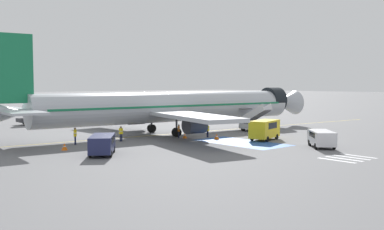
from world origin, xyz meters
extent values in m
plane|color=slate|center=(0.00, 0.00, 0.00)|extent=(600.00, 600.00, 0.00)
cube|color=gold|center=(-1.92, 0.45, 0.00)|extent=(81.11, 7.96, 0.01)
cube|color=#2856A8|center=(-1.92, -11.34, 0.00)|extent=(5.38, 10.88, 0.01)
cube|color=silver|center=(-4.32, -24.61, 0.00)|extent=(0.44, 3.60, 0.01)
cube|color=silver|center=(-3.12, -24.61, 0.00)|extent=(0.44, 3.60, 0.01)
cube|color=silver|center=(-1.92, -24.61, 0.00)|extent=(0.44, 3.60, 0.01)
cube|color=silver|center=(-0.72, -24.61, 0.00)|extent=(0.44, 3.60, 0.01)
cylinder|color=#B7BCC4|center=(-1.92, 0.45, 3.52)|extent=(37.66, 7.42, 3.87)
cone|color=#B7BCC4|center=(18.85, -1.54, 3.52)|extent=(4.60, 4.18, 3.79)
cylinder|color=black|center=(15.96, -1.26, 4.01)|extent=(2.68, 4.11, 3.91)
cube|color=#197A4C|center=(-1.92, 0.45, 3.72)|extent=(34.68, 7.21, 0.24)
cube|color=#B7BCC4|center=(-4.44, 9.14, 2.94)|extent=(5.35, 16.25, 0.44)
cylinder|color=#38383D|center=(-3.10, 7.67, 1.74)|extent=(2.64, 2.13, 1.90)
cube|color=#B7BCC4|center=(-6.05, -7.61, 2.94)|extent=(8.26, 16.70, 0.44)
cylinder|color=#38383D|center=(-4.45, -6.42, 1.74)|extent=(2.64, 2.13, 1.90)
cube|color=#197A4C|center=(-22.58, 2.43, 8.13)|extent=(5.43, 0.87, 7.27)
cube|color=#B7BCC4|center=(-21.65, 6.03, 3.72)|extent=(4.06, 6.50, 0.24)
cube|color=#B7BCC4|center=(-22.36, -1.29, 3.72)|extent=(4.06, 6.50, 0.24)
cylinder|color=#38383D|center=(11.13, -0.80, 1.78)|extent=(0.20, 0.20, 2.72)
cylinder|color=black|center=(11.13, -0.80, 0.42)|extent=(0.86, 0.36, 0.84)
cylinder|color=#38383D|center=(-3.36, 3.63, 1.75)|extent=(0.24, 0.24, 2.39)
cylinder|color=black|center=(-3.36, 3.63, 0.55)|extent=(1.15, 0.70, 1.10)
cylinder|color=#38383D|center=(-3.93, -2.41, 1.75)|extent=(0.24, 0.24, 2.39)
cylinder|color=black|center=(-3.93, -2.41, 0.55)|extent=(1.15, 0.70, 1.10)
cube|color=#ADB2BA|center=(7.90, -5.05, 0.70)|extent=(2.65, 4.99, 0.70)
cylinder|color=black|center=(7.13, -3.29, 0.35)|extent=(0.29, 0.72, 0.70)
cylinder|color=black|center=(9.00, -3.47, 0.35)|extent=(0.29, 0.72, 0.70)
cylinder|color=black|center=(6.81, -6.63, 0.35)|extent=(0.29, 0.72, 0.70)
cylinder|color=black|center=(8.68, -6.81, 0.35)|extent=(0.29, 0.72, 0.70)
cube|color=#4C4C51|center=(7.90, -5.05, 2.03)|extent=(1.82, 4.27, 2.11)
cube|color=#4C4C51|center=(8.12, -2.78, 3.02)|extent=(1.75, 1.25, 0.12)
cube|color=silver|center=(7.14, -4.97, 2.51)|extent=(0.49, 4.48, 2.82)
cube|color=silver|center=(8.67, -5.12, 2.51)|extent=(0.49, 4.48, 2.82)
cube|color=#38383D|center=(-8.98, 25.50, 0.78)|extent=(8.55, 2.89, 0.60)
cube|color=silver|center=(-4.86, 25.31, 1.28)|extent=(1.98, 2.46, 1.60)
cube|color=black|center=(-3.92, 25.26, 1.60)|extent=(0.13, 2.00, 0.70)
cylinder|color=#B7BCC4|center=(-9.36, 25.51, 2.20)|extent=(5.91, 2.51, 2.24)
cylinder|color=gold|center=(-9.36, 25.51, 2.20)|extent=(0.46, 2.30, 2.29)
cylinder|color=black|center=(-5.18, 26.51, 0.48)|extent=(0.97, 0.32, 0.96)
cylinder|color=black|center=(-5.29, 24.14, 0.48)|extent=(0.97, 0.32, 0.96)
cylinder|color=black|center=(-9.40, 26.70, 0.48)|extent=(0.97, 0.32, 0.96)
cylinder|color=black|center=(-9.51, 24.33, 0.48)|extent=(0.97, 0.32, 0.96)
cylinder|color=black|center=(-11.74, 26.81, 0.48)|extent=(0.97, 0.32, 0.96)
cylinder|color=black|center=(-11.85, 24.44, 0.48)|extent=(0.97, 0.32, 0.96)
cube|color=yellow|center=(1.80, -11.56, 1.31)|extent=(4.81, 3.18, 1.98)
cube|color=black|center=(1.80, -11.56, 1.74)|extent=(2.91, 2.65, 0.71)
cylinder|color=black|center=(2.86, -10.28, 0.32)|extent=(0.67, 0.37, 0.64)
cylinder|color=black|center=(3.38, -12.07, 0.32)|extent=(0.67, 0.37, 0.64)
cylinder|color=black|center=(0.23, -11.04, 0.32)|extent=(0.67, 0.37, 0.64)
cylinder|color=black|center=(0.75, -12.83, 0.32)|extent=(0.67, 0.37, 0.64)
cube|color=silver|center=(1.44, -19.39, 1.02)|extent=(4.38, 4.52, 1.40)
cube|color=black|center=(1.44, -19.39, 1.33)|extent=(3.08, 3.10, 0.50)
cylinder|color=black|center=(1.69, -17.79, 0.32)|extent=(0.58, 0.61, 0.64)
cylinder|color=black|center=(3.02, -19.01, 0.32)|extent=(0.58, 0.61, 0.64)
cylinder|color=black|center=(-0.13, -19.77, 0.32)|extent=(0.58, 0.61, 0.64)
cylinder|color=black|center=(1.20, -20.99, 0.32)|extent=(0.58, 0.61, 0.64)
cube|color=#1E234C|center=(-17.93, -8.85, 1.06)|extent=(4.44, 5.05, 1.49)
cube|color=black|center=(-17.93, -8.85, 1.39)|extent=(3.19, 3.32, 0.54)
cylinder|color=black|center=(-17.79, -7.11, 0.32)|extent=(0.54, 0.63, 0.64)
cylinder|color=black|center=(-16.31, -8.19, 0.32)|extent=(0.54, 0.63, 0.64)
cylinder|color=black|center=(-19.55, -9.52, 0.32)|extent=(0.54, 0.63, 0.64)
cylinder|color=black|center=(-18.07, -10.59, 0.32)|extent=(0.54, 0.63, 0.64)
cylinder|color=#191E38|center=(-16.75, -1.00, 0.45)|extent=(0.14, 0.14, 0.90)
cylinder|color=#191E38|center=(-16.64, -0.87, 0.45)|extent=(0.14, 0.14, 0.90)
cube|color=yellow|center=(-16.69, -0.93, 1.26)|extent=(0.44, 0.46, 0.71)
cube|color=silver|center=(-16.69, -0.93, 1.26)|extent=(0.45, 0.48, 0.06)
sphere|color=brown|center=(-16.69, -0.93, 1.74)|extent=(0.24, 0.24, 0.24)
cylinder|color=#191E38|center=(-1.30, -5.26, 0.39)|extent=(0.14, 0.14, 0.77)
cylinder|color=#191E38|center=(-1.28, -5.09, 0.39)|extent=(0.14, 0.14, 0.77)
cube|color=yellow|center=(-1.29, -5.17, 1.08)|extent=(0.28, 0.45, 0.61)
cube|color=silver|center=(-1.29, -5.17, 1.08)|extent=(0.29, 0.46, 0.06)
sphere|color=tan|center=(-1.29, -5.17, 1.49)|extent=(0.21, 0.21, 0.21)
cylinder|color=#191E38|center=(-11.54, -1.66, 0.42)|extent=(0.14, 0.14, 0.84)
cylinder|color=#191E38|center=(-11.37, -1.70, 0.42)|extent=(0.14, 0.14, 0.84)
cube|color=yellow|center=(-11.46, -1.68, 1.17)|extent=(0.46, 0.33, 0.66)
cube|color=silver|center=(-11.46, -1.68, 1.17)|extent=(0.48, 0.34, 0.06)
sphere|color=brown|center=(-11.46, -1.68, 1.62)|extent=(0.23, 0.23, 0.23)
cylinder|color=#191E38|center=(-4.62, -3.68, 0.40)|extent=(0.14, 0.14, 0.81)
cylinder|color=#191E38|center=(-4.51, -3.55, 0.40)|extent=(0.14, 0.14, 0.81)
cube|color=orange|center=(-4.56, -3.62, 1.13)|extent=(0.44, 0.46, 0.64)
cube|color=silver|center=(-4.56, -3.62, 1.13)|extent=(0.46, 0.47, 0.06)
sphere|color=#9E704C|center=(-4.56, -3.62, 1.56)|extent=(0.22, 0.22, 0.22)
cone|color=orange|center=(-2.06, -7.56, 0.35)|extent=(0.62, 0.62, 0.69)
cylinder|color=white|center=(-2.06, -7.56, 0.38)|extent=(0.34, 0.34, 0.08)
cone|color=orange|center=(-19.29, -3.83, 0.35)|extent=(0.63, 0.63, 0.70)
cylinder|color=white|center=(-19.29, -3.83, 0.38)|extent=(0.35, 0.35, 0.08)
cone|color=orange|center=(-4.19, -4.29, 0.32)|extent=(0.57, 0.57, 0.63)
cylinder|color=white|center=(-4.19, -4.29, 0.35)|extent=(0.31, 0.31, 0.08)
camera|label=1|loc=(-38.49, -45.19, 6.55)|focal=42.00mm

